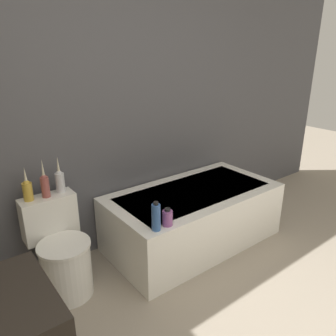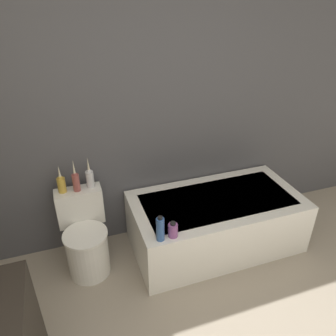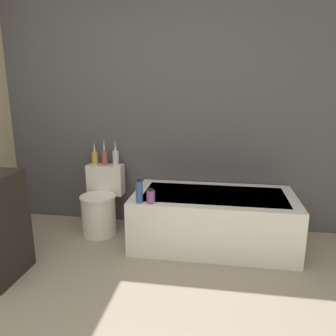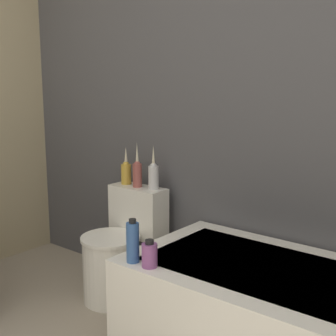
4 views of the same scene
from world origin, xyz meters
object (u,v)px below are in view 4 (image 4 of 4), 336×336
(toilet, at_px, (119,252))
(vase_silver, at_px, (137,172))
(shampoo_bottle_tall, at_px, (133,242))
(shampoo_bottle_short, at_px, (150,255))
(vase_gold, at_px, (126,172))
(vase_bronze, at_px, (153,175))
(bathtub, at_px, (286,325))

(toilet, xyz_separation_m, vase_silver, (0.00, 0.18, 0.47))
(toilet, height_order, shampoo_bottle_tall, shampoo_bottle_tall)
(vase_silver, height_order, shampoo_bottle_tall, vase_silver)
(shampoo_bottle_short, bearing_deg, vase_gold, 140.08)
(vase_silver, distance_m, shampoo_bottle_tall, 0.82)
(vase_bronze, bearing_deg, toilet, -120.08)
(shampoo_bottle_short, bearing_deg, vase_bronze, 129.24)
(vase_bronze, bearing_deg, vase_gold, -178.78)
(shampoo_bottle_tall, bearing_deg, toilet, 140.65)
(toilet, relative_size, vase_silver, 2.38)
(vase_gold, distance_m, shampoo_bottle_tall, 0.91)
(toilet, xyz_separation_m, shampoo_bottle_tall, (0.52, -0.43, 0.31))
(toilet, relative_size, vase_gold, 2.76)
(vase_gold, relative_size, shampoo_bottle_short, 1.87)
(vase_bronze, height_order, shampoo_bottle_tall, vase_bronze)
(vase_gold, xyz_separation_m, vase_bronze, (0.23, 0.00, 0.01))
(bathtub, relative_size, toilet, 2.25)
(vase_silver, bearing_deg, vase_gold, 171.03)
(bathtub, height_order, toilet, toilet)
(shampoo_bottle_tall, bearing_deg, vase_silver, 130.89)
(vase_gold, xyz_separation_m, shampoo_bottle_short, (0.74, -0.62, -0.20))
(shampoo_bottle_tall, bearing_deg, bathtub, 27.33)
(vase_bronze, bearing_deg, shampoo_bottle_tall, -56.94)
(toilet, xyz_separation_m, vase_bronze, (0.11, 0.20, 0.47))
(bathtub, bearing_deg, vase_gold, 167.08)
(shampoo_bottle_tall, relative_size, shampoo_bottle_short, 1.62)
(bathtub, bearing_deg, vase_bronze, 164.12)
(toilet, distance_m, shampoo_bottle_short, 0.80)
(toilet, height_order, vase_gold, vase_gold)
(bathtub, xyz_separation_m, shampoo_bottle_tall, (-0.64, -0.33, 0.35))
(vase_gold, height_order, shampoo_bottle_tall, vase_gold)
(vase_bronze, distance_m, shampoo_bottle_short, 0.83)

